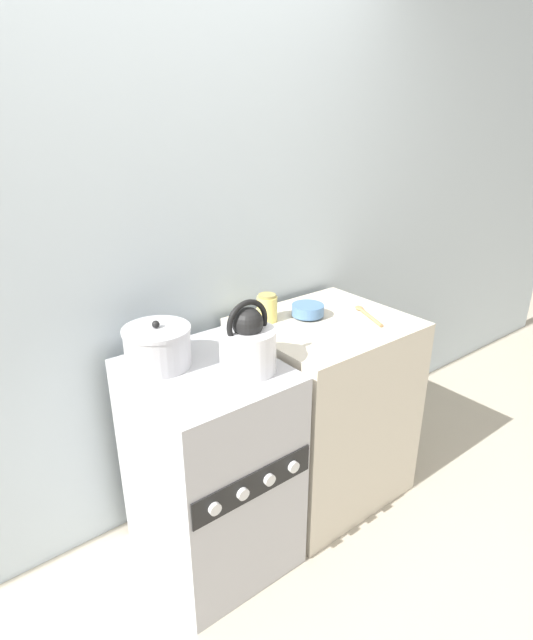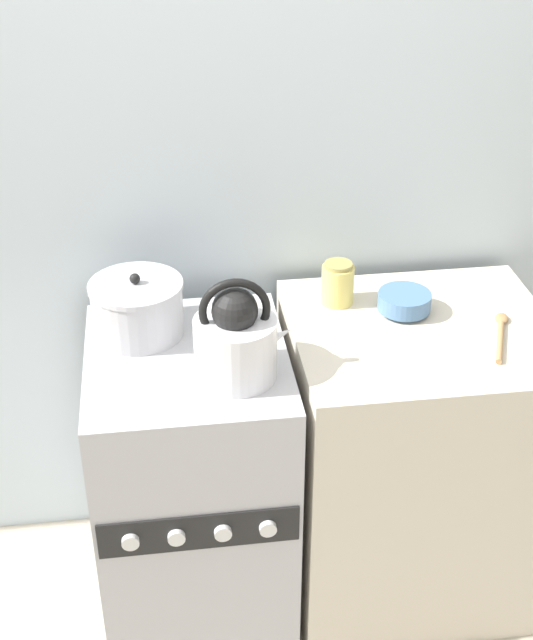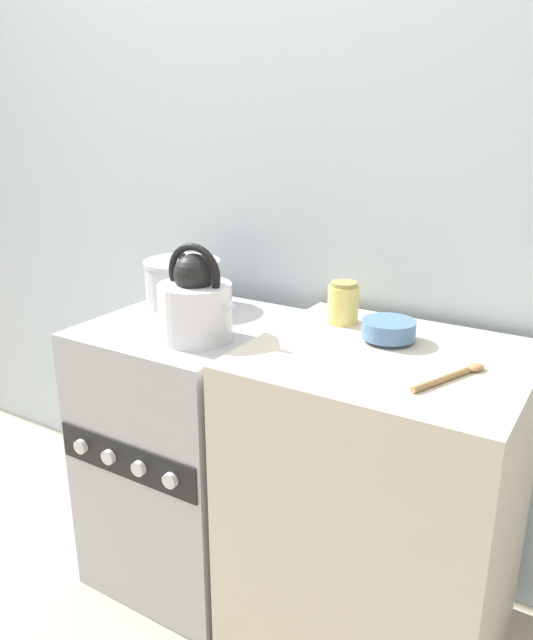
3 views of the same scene
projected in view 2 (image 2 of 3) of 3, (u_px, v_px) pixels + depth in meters
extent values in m
cube|color=silver|center=(171.00, 162.00, 2.45)|extent=(7.00, 0.06, 2.50)
cube|color=#B2B2B7|center=(193.00, 484.00, 2.53)|extent=(0.53, 0.59, 0.88)
cube|color=black|center=(200.00, 532.00, 2.22)|extent=(0.51, 0.01, 0.11)
cylinder|color=silver|center=(130.00, 542.00, 2.19)|extent=(0.04, 0.02, 0.04)
cylinder|color=silver|center=(176.00, 538.00, 2.20)|extent=(0.04, 0.02, 0.04)
cylinder|color=silver|center=(223.00, 533.00, 2.22)|extent=(0.04, 0.02, 0.04)
cylinder|color=silver|center=(268.00, 529.00, 2.23)|extent=(0.04, 0.02, 0.04)
cube|color=beige|center=(411.00, 458.00, 2.61)|extent=(0.71, 0.63, 0.90)
cylinder|color=silver|center=(236.00, 348.00, 2.18)|extent=(0.21, 0.21, 0.16)
sphere|color=black|center=(235.00, 310.00, 2.13)|extent=(0.11, 0.11, 0.11)
torus|color=black|center=(235.00, 311.00, 2.13)|extent=(0.17, 0.02, 0.17)
cone|color=silver|center=(275.00, 337.00, 2.18)|extent=(0.10, 0.05, 0.08)
cylinder|color=#B2B2B7|center=(138.00, 311.00, 2.36)|extent=(0.24, 0.24, 0.14)
cylinder|color=#B2B2B7|center=(135.00, 286.00, 2.32)|extent=(0.25, 0.25, 0.01)
sphere|color=black|center=(135.00, 279.00, 2.31)|extent=(0.03, 0.03, 0.03)
cylinder|color=#4C729E|center=(403.00, 310.00, 2.45)|extent=(0.07, 0.07, 0.01)
cylinder|color=#4C729E|center=(404.00, 301.00, 2.43)|extent=(0.15, 0.15, 0.05)
cylinder|color=#E0CC66|center=(338.00, 285.00, 2.47)|extent=(0.09, 0.09, 0.11)
cylinder|color=#998C4C|center=(338.00, 265.00, 2.44)|extent=(0.08, 0.08, 0.01)
cylinder|color=#A37A4C|center=(500.00, 342.00, 2.30)|extent=(0.09, 0.18, 0.02)
ellipsoid|color=#A37A4C|center=(502.00, 318.00, 2.41)|extent=(0.05, 0.06, 0.02)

